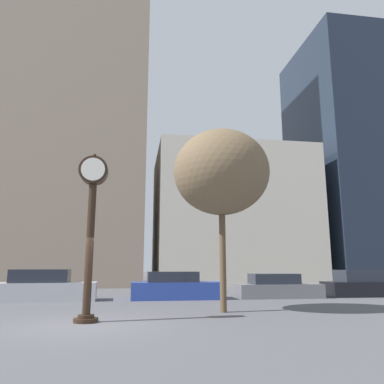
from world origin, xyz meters
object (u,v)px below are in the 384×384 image
object	(u,v)px
car_black	(363,285)
bare_tree	(221,173)
car_blue	(176,287)
street_clock	(91,215)
car_silver	(44,288)
car_grey	(277,288)

from	to	relation	value
car_black	bare_tree	size ratio (longest dim) A/B	0.64
bare_tree	car_blue	bearing A→B (deg)	100.89
street_clock	car_silver	world-z (taller)	street_clock
car_blue	car_grey	size ratio (longest dim) A/B	1.03
car_blue	car_black	distance (m)	10.49
car_grey	car_black	world-z (taller)	car_black
street_clock	car_black	xyz separation A→B (m)	(14.01, 7.73, -2.61)
street_clock	car_silver	size ratio (longest dim) A/B	1.07
street_clock	car_grey	distance (m)	11.97
street_clock	bare_tree	xyz separation A→B (m)	(4.62, 1.79, 1.99)
bare_tree	street_clock	bearing A→B (deg)	-158.87
car_silver	car_grey	world-z (taller)	car_silver
car_blue	street_clock	bearing A→B (deg)	-115.11
car_silver	bare_tree	xyz separation A→B (m)	(7.51, -5.69, 4.58)
street_clock	car_black	bearing A→B (deg)	28.90
car_black	street_clock	bearing A→B (deg)	-149.48
car_black	bare_tree	xyz separation A→B (m)	(-9.39, -5.95, 4.60)
street_clock	car_blue	size ratio (longest dim) A/B	1.13
car_blue	car_grey	world-z (taller)	car_blue
street_clock	bare_tree	size ratio (longest dim) A/B	0.76
car_grey	bare_tree	size ratio (longest dim) A/B	0.65
car_grey	car_black	distance (m)	5.10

